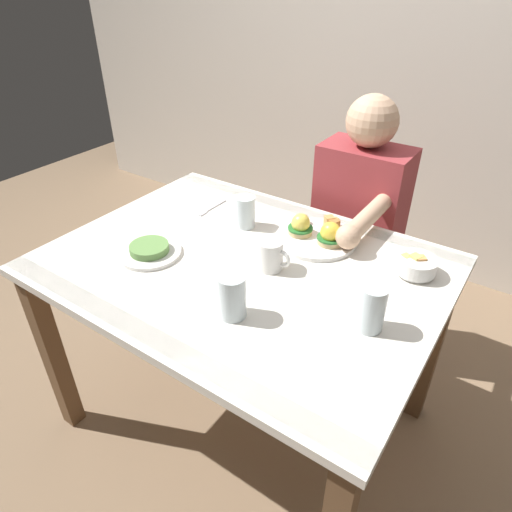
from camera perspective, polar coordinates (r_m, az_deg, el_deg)
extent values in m
plane|color=#7F664C|center=(1.92, -1.33, -19.38)|extent=(6.00, 6.00, 0.00)
cube|color=silver|center=(2.54, 20.73, 26.37)|extent=(4.80, 0.10, 2.60)
cube|color=white|center=(1.41, -1.71, -1.19)|extent=(1.20, 0.90, 0.03)
cube|color=#3F7F51|center=(1.18, -13.38, -9.80)|extent=(1.20, 0.06, 0.00)
cube|color=#3F7F51|center=(1.70, 6.25, 5.47)|extent=(1.20, 0.06, 0.00)
cube|color=brown|center=(1.79, -24.32, -11.26)|extent=(0.06, 0.06, 0.71)
cube|color=brown|center=(2.17, -7.15, 0.34)|extent=(0.06, 0.06, 0.71)
cube|color=brown|center=(1.78, 21.38, -10.63)|extent=(0.06, 0.06, 0.71)
cylinder|color=white|center=(1.52, 7.57, 2.19)|extent=(0.27, 0.27, 0.01)
cylinder|color=tan|center=(1.53, 5.61, 3.16)|extent=(0.08, 0.08, 0.02)
cylinder|color=#286B2D|center=(1.52, 5.64, 3.55)|extent=(0.08, 0.08, 0.01)
sphere|color=#F7DB56|center=(1.51, 5.68, 4.22)|extent=(0.06, 0.06, 0.06)
cylinder|color=tan|center=(1.48, 9.30, 1.93)|extent=(0.08, 0.08, 0.02)
cylinder|color=#286B2D|center=(1.48, 9.34, 2.32)|extent=(0.08, 0.08, 0.01)
sphere|color=yellow|center=(1.47, 9.41, 3.03)|extent=(0.07, 0.07, 0.07)
cube|color=#AD7038|center=(1.52, 11.46, 2.70)|extent=(0.03, 0.03, 0.03)
cube|color=#AD7038|center=(1.56, 9.82, 3.90)|extent=(0.04, 0.04, 0.04)
cube|color=tan|center=(1.58, 9.98, 4.25)|extent=(0.03, 0.03, 0.03)
cube|color=tan|center=(1.58, 9.27, 4.36)|extent=(0.04, 0.04, 0.04)
cube|color=#AD7038|center=(1.53, 11.68, 3.10)|extent=(0.04, 0.04, 0.04)
cube|color=#AD7038|center=(1.59, 6.13, 4.60)|extent=(0.03, 0.03, 0.03)
cylinder|color=white|center=(1.43, 19.44, -1.97)|extent=(0.10, 0.10, 0.01)
cylinder|color=white|center=(1.41, 19.64, -1.06)|extent=(0.12, 0.12, 0.04)
cube|color=#F4DB66|center=(1.41, 19.52, -0.44)|extent=(0.04, 0.04, 0.03)
cube|color=#F4A85B|center=(1.41, 20.09, -0.57)|extent=(0.04, 0.04, 0.03)
cube|color=#EA6B70|center=(1.42, 19.86, -1.21)|extent=(0.03, 0.03, 0.02)
cube|color=#F4DB66|center=(1.41, 18.45, -0.31)|extent=(0.03, 0.03, 0.02)
cube|color=#F4A85B|center=(1.41, 19.72, -0.63)|extent=(0.02, 0.02, 0.02)
cube|color=#EA6B70|center=(1.42, 19.39, -0.26)|extent=(0.03, 0.03, 0.02)
cube|color=#F4A85B|center=(1.40, 19.65, -0.98)|extent=(0.03, 0.03, 0.02)
cylinder|color=white|center=(1.35, 1.78, 0.16)|extent=(0.08, 0.08, 0.09)
cylinder|color=black|center=(1.33, 1.81, 1.66)|extent=(0.07, 0.07, 0.01)
torus|color=white|center=(1.33, 3.34, -0.34)|extent=(0.06, 0.01, 0.06)
cube|color=silver|center=(1.74, -5.19, 6.36)|extent=(0.01, 0.12, 0.00)
cube|color=silver|center=(1.69, -6.89, 5.38)|extent=(0.02, 0.04, 0.00)
cylinder|color=silver|center=(1.16, 14.43, -6.40)|extent=(0.07, 0.07, 0.13)
cylinder|color=silver|center=(1.17, 14.31, -7.07)|extent=(0.06, 0.06, 0.09)
cylinder|color=silver|center=(1.57, -1.37, 5.62)|extent=(0.07, 0.07, 0.11)
cylinder|color=silver|center=(1.58, -1.36, 5.04)|extent=(0.06, 0.06, 0.08)
cylinder|color=silver|center=(1.16, -3.04, -5.11)|extent=(0.07, 0.07, 0.12)
cylinder|color=silver|center=(1.17, -3.02, -5.60)|extent=(0.07, 0.07, 0.10)
cylinder|color=white|center=(1.47, -13.29, 0.41)|extent=(0.20, 0.20, 0.01)
cylinder|color=#66934C|center=(1.46, -13.37, 1.00)|extent=(0.12, 0.12, 0.02)
cylinder|color=#33333D|center=(2.07, 8.01, -6.09)|extent=(0.11, 0.11, 0.45)
cylinder|color=#33333D|center=(2.02, 12.57, -7.84)|extent=(0.11, 0.11, 0.45)
cube|color=#993338|center=(1.86, 13.04, 6.03)|extent=(0.34, 0.20, 0.50)
sphere|color=#DBAD89|center=(1.73, 14.51, 16.21)|extent=(0.19, 0.19, 0.19)
cylinder|color=#DBAD89|center=(1.57, 13.88, 4.71)|extent=(0.06, 0.30, 0.06)
sphere|color=#DBAD89|center=(1.44, 11.59, 2.41)|extent=(0.08, 0.08, 0.08)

